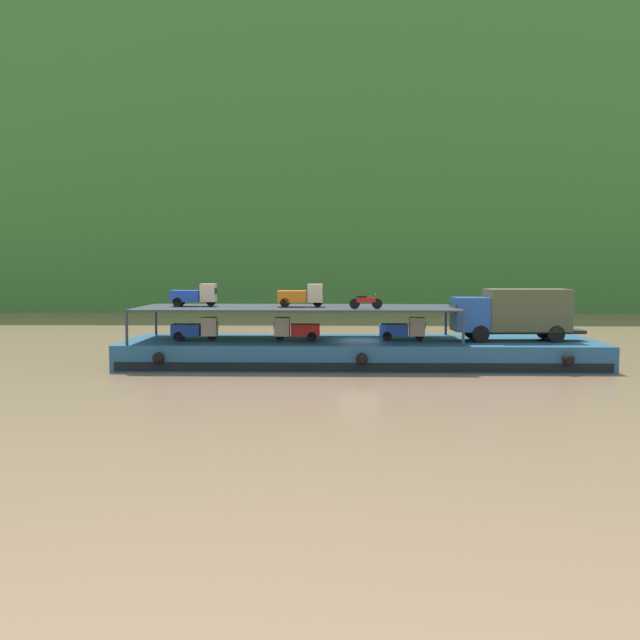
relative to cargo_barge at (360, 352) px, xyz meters
name	(u,v)px	position (x,y,z in m)	size (l,w,h in m)	color
ground_plane	(360,364)	(0.00, 0.02, -0.75)	(400.00, 400.00, 0.00)	#7F664C
hillside_far_bank	(348,145)	(0.00, 59.93, 22.48)	(127.07, 27.69, 41.24)	#387533
cargo_barge	(360,352)	(0.00, 0.00, 0.00)	(28.30, 7.92, 1.50)	navy
covered_lorry	(514,312)	(9.17, -0.23, 2.45)	(7.92, 2.56, 3.10)	#1E4C99
cargo_rack	(297,308)	(-3.80, 0.02, 2.69)	(19.10, 6.60, 2.00)	#2D333D
mini_truck_lower_stern	(196,329)	(-9.91, -0.44, 1.44)	(2.77, 1.25, 1.38)	#1E47B7
mini_truck_lower_aft	(296,329)	(-3.84, -0.41, 1.44)	(2.75, 1.21, 1.38)	red
mini_truck_lower_mid	(403,329)	(2.59, -0.12, 1.44)	(2.78, 1.27, 1.38)	#1E47B7
mini_truck_upper_stern	(195,295)	(-10.12, 0.43, 3.44)	(2.76, 1.24, 1.38)	#1E47B7
mini_truck_upper_mid	(301,295)	(-3.55, -0.11, 3.44)	(2.76, 1.24, 1.38)	orange
motorcycle_upper_port	(365,301)	(0.25, -1.96, 3.18)	(1.90, 0.55, 0.87)	black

